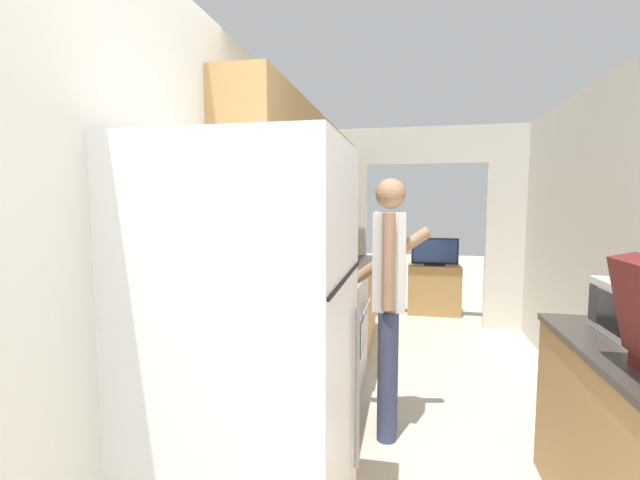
# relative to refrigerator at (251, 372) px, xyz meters

# --- Properties ---
(wall_left) EXTENTS (0.38, 6.95, 2.50)m
(wall_left) POSITION_rel_refrigerator_xyz_m (-0.33, 1.47, 0.61)
(wall_left) COLOR silver
(wall_left) RESTS_ON ground_plane
(wall_far_with_doorway) EXTENTS (2.76, 0.06, 2.50)m
(wall_far_with_doorway) POSITION_rel_refrigerator_xyz_m (0.80, 3.96, 0.52)
(wall_far_with_doorway) COLOR silver
(wall_far_with_doorway) RESTS_ON ground_plane
(counter_left) EXTENTS (0.62, 3.23, 0.93)m
(counter_left) POSITION_rel_refrigerator_xyz_m (-0.08, 2.01, -0.44)
(counter_left) COLOR #B2844C
(counter_left) RESTS_ON ground_plane
(refrigerator) EXTENTS (0.79, 0.77, 1.81)m
(refrigerator) POSITION_rel_refrigerator_xyz_m (0.00, 0.00, 0.00)
(refrigerator) COLOR white
(refrigerator) RESTS_ON ground_plane
(range_oven) EXTENTS (0.66, 0.78, 1.07)m
(range_oven) POSITION_rel_refrigerator_xyz_m (-0.07, 2.01, -0.44)
(range_oven) COLOR #B7B7BC
(range_oven) RESTS_ON ground_plane
(person) EXTENTS (0.55, 0.37, 1.73)m
(person) POSITION_rel_refrigerator_xyz_m (0.49, 1.28, 0.03)
(person) COLOR #384266
(person) RESTS_ON ground_plane
(tv_cabinet) EXTENTS (0.72, 0.42, 0.69)m
(tv_cabinet) POSITION_rel_refrigerator_xyz_m (0.96, 4.59, -0.56)
(tv_cabinet) COLOR #B2844C
(tv_cabinet) RESTS_ON ground_plane
(television) EXTENTS (0.63, 0.16, 0.38)m
(television) POSITION_rel_refrigerator_xyz_m (0.96, 4.55, -0.03)
(television) COLOR black
(television) RESTS_ON tv_cabinet
(knife) EXTENTS (0.11, 0.34, 0.02)m
(knife) POSITION_rel_refrigerator_xyz_m (-0.11, 2.68, 0.03)
(knife) COLOR #B7B7BC
(knife) RESTS_ON counter_left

